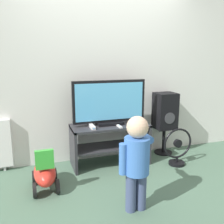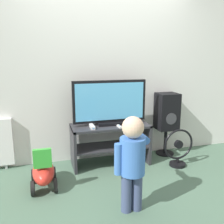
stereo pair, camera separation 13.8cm
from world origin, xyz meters
name	(u,v)px [view 1 (the left image)]	position (x,y,z in m)	size (l,w,h in m)	color
ground_plane	(115,170)	(0.00, 0.00, 0.00)	(16.00, 16.00, 0.00)	#4C6B56
wall_back	(103,71)	(0.00, 0.54, 1.30)	(10.00, 0.06, 2.60)	silver
tv_stand	(110,139)	(0.00, 0.23, 0.37)	(1.08, 0.46, 0.58)	#2D2D33
television	(109,103)	(0.00, 0.25, 0.88)	(1.03, 0.20, 0.62)	black
game_console	(92,127)	(-0.28, 0.14, 0.60)	(0.05, 0.19, 0.04)	white
remote_primary	(140,124)	(0.40, 0.10, 0.59)	(0.05, 0.13, 0.03)	white
remote_secondary	(119,126)	(0.09, 0.07, 0.59)	(0.04, 0.13, 0.03)	white
child	(137,156)	(-0.09, -0.90, 0.57)	(0.37, 0.53, 0.97)	#3F4C72
speaker_tower	(165,113)	(0.93, 0.34, 0.66)	(0.31, 0.30, 0.97)	black
floor_fan	(177,149)	(0.89, -0.11, 0.24)	(0.44, 0.23, 0.54)	black
ride_on_toy	(45,173)	(-0.93, -0.21, 0.20)	(0.29, 0.56, 0.53)	red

